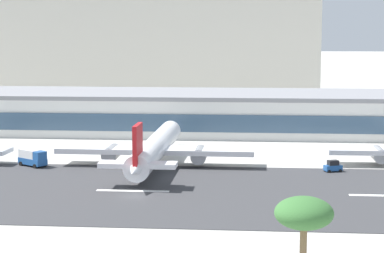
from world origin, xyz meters
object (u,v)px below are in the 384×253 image
at_px(service_baggage_tug_1, 333,166).
at_px(distant_hotel_block, 139,43).
at_px(palm_tree_0, 304,217).
at_px(terminal_building, 188,112).
at_px(service_box_truck_0, 33,157).
at_px(airliner_red_tail_gate_1, 155,149).

bearing_deg(service_baggage_tug_1, distant_hotel_block, -89.31).
bearing_deg(palm_tree_0, distant_hotel_block, 102.26).
distance_m(terminal_building, service_baggage_tug_1, 58.88).
bearing_deg(service_baggage_tug_1, service_box_truck_0, -21.70).
bearing_deg(terminal_building, airliner_red_tail_gate_1, -92.73).
distance_m(service_box_truck_0, palm_tree_0, 89.96).
xyz_separation_m(service_box_truck_0, palm_tree_0, (46.30, -76.54, 9.57)).
relative_size(distant_hotel_block, service_box_truck_0, 21.80).
relative_size(distant_hotel_block, service_baggage_tug_1, 38.58).
distance_m(terminal_building, palm_tree_0, 127.50).
xyz_separation_m(airliner_red_tail_gate_1, service_baggage_tug_1, (33.62, -2.53, -2.37)).
height_order(service_box_truck_0, service_baggage_tug_1, service_box_truck_0).
relative_size(terminal_building, airliner_red_tail_gate_1, 2.79).
bearing_deg(terminal_building, palm_tree_0, -80.66).
bearing_deg(airliner_red_tail_gate_1, distant_hotel_block, 10.80).
height_order(distant_hotel_block, service_baggage_tug_1, distant_hotel_block).
bearing_deg(airliner_red_tail_gate_1, service_box_truck_0, 95.61).
bearing_deg(distant_hotel_block, palm_tree_0, -77.74).
relative_size(distant_hotel_block, airliner_red_tail_gate_1, 2.68).
relative_size(distant_hotel_block, palm_tree_0, 10.54).
distance_m(distant_hotel_block, service_baggage_tug_1, 161.10).
bearing_deg(palm_tree_0, service_baggage_tug_1, 81.98).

